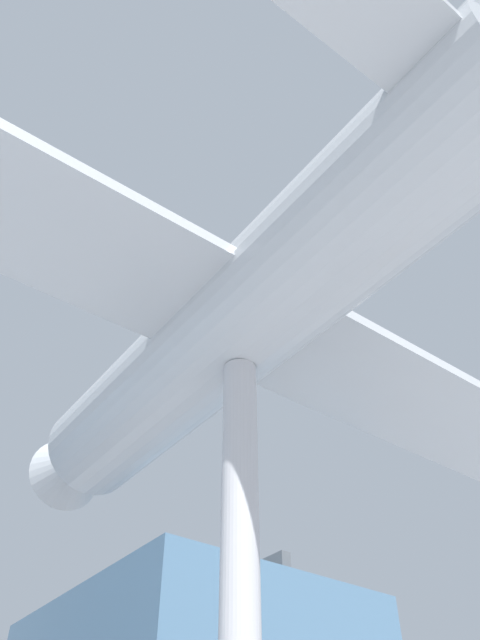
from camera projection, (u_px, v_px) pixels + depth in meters
The scene contains 2 objects.
support_pylon_central at pixel (240, 632), 6.68m from camera, with size 0.47×0.47×7.00m.
suspended_airplane at pixel (229, 329), 9.75m from camera, with size 17.59×11.82×2.79m.
Camera 1 is at (-4.34, -5.79, 1.65)m, focal length 35.00 mm.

